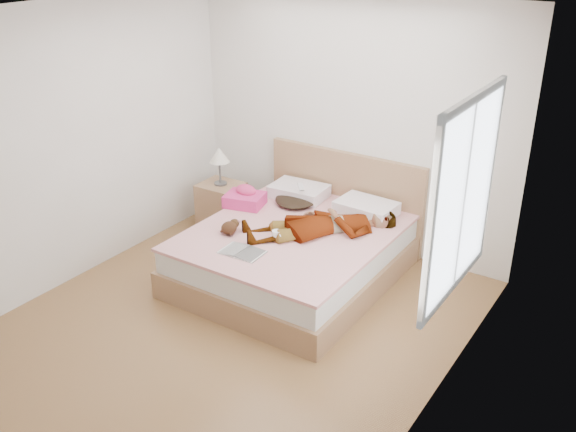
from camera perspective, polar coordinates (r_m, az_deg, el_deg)
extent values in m
plane|color=#4B2B17|center=(5.69, -4.78, -9.44)|extent=(4.00, 4.00, 0.00)
imported|color=white|center=(6.06, 3.11, -0.42)|extent=(1.45, 1.49, 0.21)
ellipsoid|color=black|center=(6.71, 0.86, 1.60)|extent=(0.60, 0.67, 0.08)
cube|color=silver|center=(6.57, 1.14, 2.60)|extent=(0.11, 0.11, 0.06)
plane|color=white|center=(4.75, -5.93, 17.51)|extent=(4.00, 4.00, 0.00)
plane|color=silver|center=(6.66, 5.50, 8.17)|extent=(3.60, 0.00, 3.60)
plane|color=silver|center=(3.89, -23.93, -6.67)|extent=(3.60, 0.00, 3.60)
plane|color=silver|center=(6.30, -18.34, 6.03)|extent=(0.00, 4.00, 4.00)
plane|color=silver|center=(4.28, 14.02, -2.23)|extent=(0.00, 4.00, 4.00)
cube|color=white|center=(4.47, 15.33, 1.61)|extent=(0.02, 1.10, 1.30)
cube|color=silver|center=(3.96, 12.56, -1.12)|extent=(0.04, 0.06, 1.42)
cube|color=silver|center=(4.99, 17.53, 3.77)|extent=(0.04, 0.06, 1.42)
cube|color=silver|center=(4.76, 14.42, -5.93)|extent=(0.04, 1.22, 0.06)
cube|color=silver|center=(4.26, 16.36, 10.05)|extent=(0.04, 1.22, 0.06)
cube|color=silver|center=(4.47, 15.28, 1.62)|extent=(0.03, 0.04, 1.30)
cube|color=brown|center=(6.28, 0.50, -4.41)|extent=(1.78, 2.08, 0.26)
cube|color=silver|center=(6.16, 0.51, -2.46)|extent=(1.70, 2.00, 0.22)
cube|color=silver|center=(6.11, 0.52, -1.42)|extent=(1.74, 2.04, 0.03)
cube|color=olive|center=(6.90, 5.08, 1.72)|extent=(1.80, 0.07, 1.00)
cube|color=white|center=(6.82, 0.98, 2.23)|extent=(0.61, 0.44, 0.13)
cube|color=white|center=(6.47, 6.97, 0.72)|extent=(0.60, 0.43, 0.13)
cube|color=#DB3B76|center=(6.63, -3.87, 1.45)|extent=(0.45, 0.40, 0.13)
ellipsoid|color=#EF417E|center=(6.65, -3.77, 2.29)|extent=(0.25, 0.20, 0.12)
cube|color=white|center=(5.71, -4.11, -3.23)|extent=(0.38, 0.27, 0.01)
cube|color=white|center=(5.76, -4.89, -2.92)|extent=(0.20, 0.26, 0.02)
cube|color=#2A2A2A|center=(5.66, -3.28, -3.40)|extent=(0.20, 0.26, 0.02)
cylinder|color=white|center=(5.90, -1.03, -1.73)|extent=(0.11, 0.11, 0.09)
torus|color=white|center=(5.87, -0.80, -1.87)|extent=(0.07, 0.04, 0.07)
cylinder|color=black|center=(5.88, -1.03, -1.40)|extent=(0.09, 0.09, 0.00)
ellipsoid|color=#301E0D|center=(6.04, -5.27, -1.06)|extent=(0.15, 0.17, 0.12)
ellipsoid|color=white|center=(6.02, -5.35, -1.03)|extent=(0.08, 0.09, 0.06)
sphere|color=black|center=(6.10, -4.78, -0.66)|extent=(0.09, 0.09, 0.09)
sphere|color=#F29DBA|center=(6.13, -4.89, -0.34)|extent=(0.03, 0.03, 0.03)
sphere|color=pink|center=(6.09, -4.38, -0.47)|extent=(0.03, 0.03, 0.03)
ellipsoid|color=black|center=(6.05, -5.86, -1.32)|extent=(0.04, 0.06, 0.03)
ellipsoid|color=black|center=(5.99, -5.06, -1.55)|extent=(0.04, 0.06, 0.03)
cube|color=olive|center=(7.22, -5.92, 0.80)|extent=(0.46, 0.41, 0.55)
cylinder|color=#4F4F4F|center=(7.11, -6.02, 2.91)|extent=(0.14, 0.14, 0.02)
cylinder|color=#525252|center=(7.06, -6.07, 3.97)|extent=(0.02, 0.02, 0.28)
cone|color=silver|center=(6.99, -6.14, 5.42)|extent=(0.23, 0.23, 0.16)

